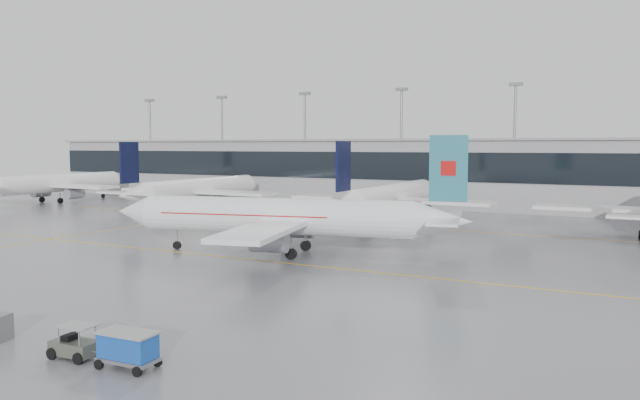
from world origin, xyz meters
The scene contains 14 objects.
ground centered at (0.00, 0.00, 0.00)m, with size 320.00×320.00×0.00m, color slate.
taxi_line_main centered at (0.00, 0.00, 0.01)m, with size 120.00×0.25×0.01m, color gold.
taxi_line_north centered at (0.00, 30.00, 0.01)m, with size 120.00×0.25×0.01m, color gold.
taxi_line_cross centered at (-30.00, 15.00, 0.01)m, with size 0.25×60.00×0.01m, color gold.
terminal centered at (0.00, 62.00, 6.00)m, with size 180.00×15.00×12.00m, color #96969A.
terminal_glass centered at (0.00, 54.45, 7.50)m, with size 180.00×0.20×5.00m, color black.
terminal_roof centered at (0.00, 62.00, 12.20)m, with size 182.00×16.00×0.40m, color gray.
light_masts centered at (0.00, 68.00, 13.34)m, with size 156.40×1.00×22.60m.
air_canada_jet centered at (0.28, 4.18, 3.88)m, with size 37.86×31.10×12.16m.
parked_jet_a centered at (-70.00, 33.69, 3.71)m, with size 29.64×36.96×11.72m.
parked_jet_b centered at (-35.00, 33.69, 3.71)m, with size 29.64×36.96×11.72m.
parked_jet_c centered at (0.00, 33.69, 3.71)m, with size 29.64×36.96×11.72m.
baggage_tug centered at (6.36, -28.02, 0.64)m, with size 3.75×1.68×1.80m.
baggage_cart centered at (9.95, -27.82, 1.10)m, with size 3.12×1.86×1.87m.
Camera 1 is at (32.64, -50.35, 11.16)m, focal length 35.00 mm.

